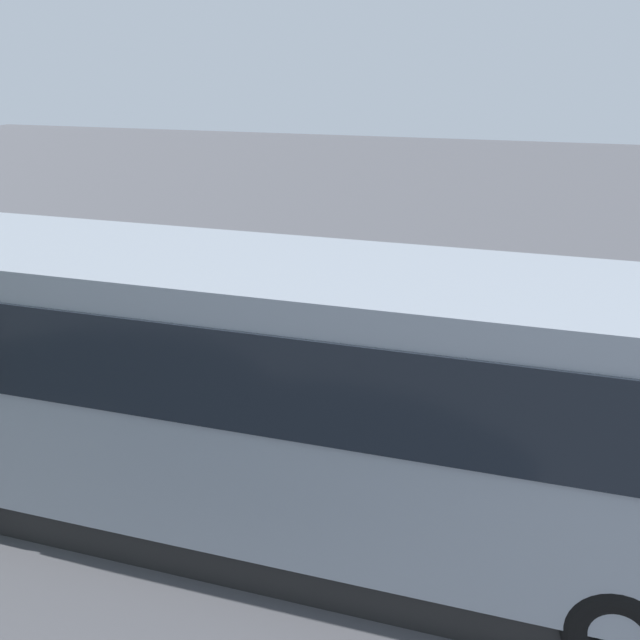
{
  "coord_description": "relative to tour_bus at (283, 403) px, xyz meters",
  "views": [
    {
      "loc": [
        -2.51,
        12.41,
        5.33
      ],
      "look_at": [
        1.42,
        0.47,
        1.1
      ],
      "focal_mm": 44.94,
      "sensor_mm": 36.0,
      "label": 1
    }
  ],
  "objects": [
    {
      "name": "spectator_far_left",
      "position": [
        -1.95,
        -2.65,
        -0.66
      ],
      "size": [
        0.58,
        0.36,
        1.67
      ],
      "color": "#473823",
      "rests_on": "ground_plane"
    },
    {
      "name": "bay_line_b",
      "position": [
        -2.64,
        -4.97,
        -1.64
      ],
      "size": [
        0.19,
        4.61,
        0.01
      ],
      "color": "white",
      "rests_on": "ground_plane"
    },
    {
      "name": "bay_line_c",
      "position": [
        -0.16,
        -4.97,
        -1.64
      ],
      "size": [
        0.18,
        4.29,
        0.01
      ],
      "color": "white",
      "rests_on": "ground_plane"
    },
    {
      "name": "spectator_far_right",
      "position": [
        2.87,
        -2.95,
        -0.63
      ],
      "size": [
        0.57,
        0.32,
        1.71
      ],
      "color": "black",
      "rests_on": "ground_plane"
    },
    {
      "name": "spectator_centre",
      "position": [
        0.39,
        -2.61,
        -0.64
      ],
      "size": [
        0.58,
        0.35,
        1.7
      ],
      "color": "#473823",
      "rests_on": "ground_plane"
    },
    {
      "name": "ground_plane",
      "position": [
        -0.4,
        -4.87,
        -1.65
      ],
      "size": [
        80.0,
        80.0,
        0.0
      ],
      "primitive_type": "plane",
      "color": "#4C4C51"
    },
    {
      "name": "tour_bus",
      "position": [
        0.0,
        0.0,
        0.0
      ],
      "size": [
        10.3,
        2.74,
        3.25
      ],
      "color": "#8C939E",
      "rests_on": "ground_plane"
    },
    {
      "name": "spectator_right",
      "position": [
        1.64,
        -2.63,
        -0.57
      ],
      "size": [
        0.57,
        0.32,
        1.79
      ],
      "color": "black",
      "rests_on": "ground_plane"
    },
    {
      "name": "parked_motorcycle_silver",
      "position": [
        -3.87,
        -1.94,
        -1.16
      ],
      "size": [
        2.05,
        0.58,
        0.99
      ],
      "color": "black",
      "rests_on": "ground_plane"
    },
    {
      "name": "stunt_motorcycle",
      "position": [
        2.88,
        -6.78,
        -0.68
      ],
      "size": [
        1.92,
        1.13,
        1.56
      ],
      "color": "black",
      "rests_on": "ground_plane"
    },
    {
      "name": "bay_line_d",
      "position": [
        2.32,
        -4.97,
        -1.64
      ],
      "size": [
        0.19,
        4.5,
        0.01
      ],
      "color": "white",
      "rests_on": "ground_plane"
    },
    {
      "name": "spectator_left",
      "position": [
        -0.67,
        -2.59,
        -0.62
      ],
      "size": [
        0.57,
        0.39,
        1.71
      ],
      "color": "black",
      "rests_on": "ground_plane"
    },
    {
      "name": "traffic_cone",
      "position": [
        0.58,
        -7.52,
        -1.34
      ],
      "size": [
        0.34,
        0.34,
        0.63
      ],
      "color": "orange",
      "rests_on": "ground_plane"
    }
  ]
}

